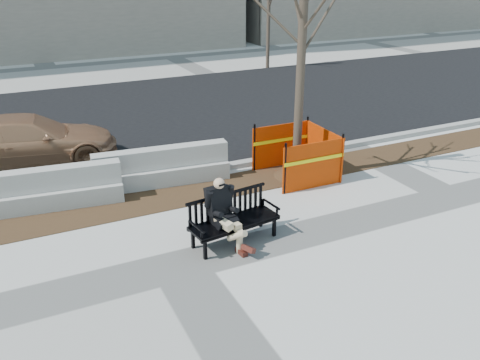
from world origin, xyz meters
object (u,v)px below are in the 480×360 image
Objects in this scene: bench at (234,242)px; seated_man at (223,244)px; jersey_barrier_right at (163,183)px; tree_fence at (296,176)px; sedan at (33,163)px; jersey_barrier_left at (49,207)px.

bench is 1.33× the size of seated_man.
seated_man is at bearing -81.88° from jersey_barrier_right.
sedan is (-5.53, 3.57, 0.00)m from tree_fence.
seated_man is 0.22× the size of tree_fence.
jersey_barrier_left is (-2.64, 2.91, 0.00)m from seated_man.
tree_fence reaches higher than sedan.
tree_fence reaches higher than bench.
tree_fence is at bearing 29.32° from seated_man.
bench is at bearing -39.03° from jersey_barrier_left.
jersey_barrier_right is (2.57, -2.61, 0.00)m from sedan.
tree_fence is (2.59, 2.12, 0.00)m from bench.
sedan is (-2.71, 5.67, 0.00)m from seated_man.
bench is 3.10m from jersey_barrier_right.
bench is 6.40m from sedan.
jersey_barrier_right is at bearing 89.34° from bench.
jersey_barrier_left is (-5.46, 0.81, 0.00)m from tree_fence.
seated_man is at bearing -143.22° from tree_fence.
bench is 4.10m from jersey_barrier_left.
jersey_barrier_right is at bearing 9.95° from jersey_barrier_left.
jersey_barrier_left is (0.07, -2.76, 0.00)m from sedan.
sedan is at bearing 97.93° from jersey_barrier_left.
bench is 0.56× the size of jersey_barrier_left.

